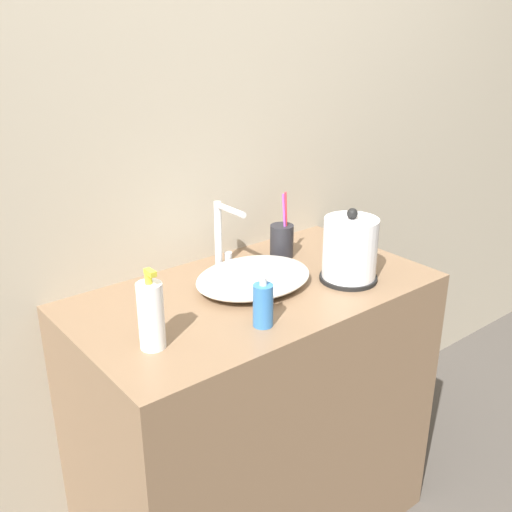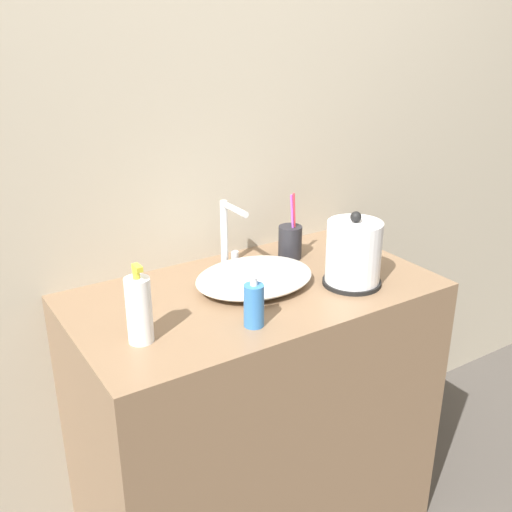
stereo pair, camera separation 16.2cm
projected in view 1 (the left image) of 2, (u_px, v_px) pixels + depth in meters
name	position (u px, v px, depth m)	size (l,w,h in m)	color
wall_back	(190.00, 117.00, 1.71)	(6.00, 0.04, 2.60)	#ADA38E
vanity_counter	(255.00, 418.00, 1.82)	(1.02, 0.56, 0.86)	brown
sink_basin	(254.00, 277.00, 1.67)	(0.34, 0.27, 0.05)	silver
faucet	(223.00, 233.00, 1.75)	(0.06, 0.14, 0.21)	silver
electric_kettle	(350.00, 252.00, 1.69)	(0.17, 0.17, 0.22)	black
toothbrush_cup	(282.00, 240.00, 1.87)	(0.07, 0.07, 0.21)	#232328
lotion_bottle	(151.00, 315.00, 1.35)	(0.06, 0.06, 0.20)	white
shampoo_bottle	(263.00, 304.00, 1.45)	(0.05, 0.05, 0.15)	#3370B7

